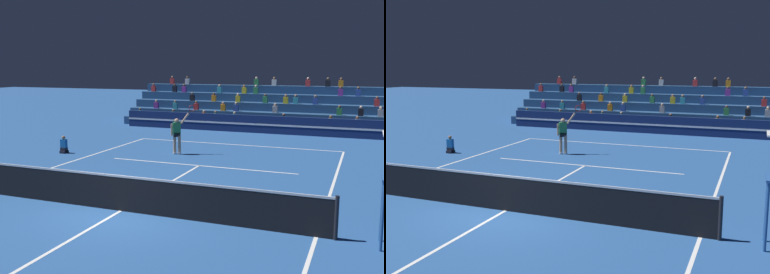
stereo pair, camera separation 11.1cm
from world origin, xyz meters
TOP-DOWN VIEW (x-y plane):
  - ground_plane at (0.00, 0.00)m, footprint 120.00×120.00m
  - court_lines at (0.00, 0.00)m, footprint 11.10×23.90m
  - tennis_net at (0.00, 0.00)m, footprint 12.00×0.10m
  - sponsor_banner_wall at (0.00, 16.54)m, footprint 18.00×0.26m
  - bleacher_stand at (0.01, 20.34)m, footprint 19.89×4.75m
  - ball_kid_courtside at (-7.05, 6.63)m, footprint 0.30×0.36m
  - tennis_player at (-1.85, 8.41)m, footprint 1.07×0.68m
  - tennis_ball at (2.68, 2.20)m, footprint 0.07×0.07m

SIDE VIEW (x-z plane):
  - ground_plane at x=0.00m, z-range 0.00..0.00m
  - court_lines at x=0.00m, z-range 0.00..0.01m
  - tennis_ball at x=2.68m, z-range 0.00..0.07m
  - ball_kid_courtside at x=-7.05m, z-range -0.09..0.75m
  - tennis_net at x=0.00m, z-range -0.01..1.09m
  - sponsor_banner_wall at x=0.00m, z-range 0.00..1.10m
  - tennis_player at x=-1.85m, z-range -0.21..2.18m
  - bleacher_stand at x=0.01m, z-range -0.67..2.71m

